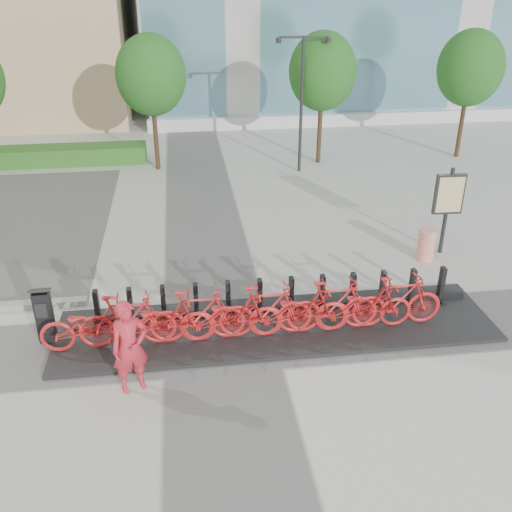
{
  "coord_description": "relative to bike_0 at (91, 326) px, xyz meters",
  "views": [
    {
      "loc": [
        -0.58,
        -10.12,
        7.14
      ],
      "look_at": [
        1.0,
        1.5,
        1.2
      ],
      "focal_mm": 40.0,
      "sensor_mm": 36.0,
      "label": 1
    }
  ],
  "objects": [
    {
      "name": "bike_7",
      "position": [
        5.04,
        0.0,
        0.06
      ],
      "size": [
        2.02,
        0.57,
        1.21
      ],
      "primitive_type": "imported",
      "rotation": [
        0.0,
        0.0,
        1.57
      ],
      "color": "red",
      "rests_on": "dock_pad"
    },
    {
      "name": "bike_3",
      "position": [
        2.16,
        0.0,
        0.06
      ],
      "size": [
        2.02,
        0.57,
        1.21
      ],
      "primitive_type": "imported",
      "rotation": [
        0.0,
        0.0,
        1.57
      ],
      "color": "red",
      "rests_on": "dock_pad"
    },
    {
      "name": "bike_8",
      "position": [
        5.76,
        0.0,
        0.0
      ],
      "size": [
        2.08,
        0.73,
        1.09
      ],
      "primitive_type": "imported",
      "rotation": [
        0.0,
        0.0,
        1.57
      ],
      "color": "red",
      "rests_on": "dock_pad"
    },
    {
      "name": "tree_3",
      "position": [
        13.6,
        12.05,
        2.96
      ],
      "size": [
        2.6,
        2.6,
        5.1
      ],
      "color": "#54331E",
      "rests_on": "ground"
    },
    {
      "name": "tree_1",
      "position": [
        1.1,
        12.05,
        2.96
      ],
      "size": [
        2.6,
        2.6,
        5.1
      ],
      "color": "#54331E",
      "rests_on": "ground"
    },
    {
      "name": "bike_5",
      "position": [
        3.6,
        0.0,
        0.06
      ],
      "size": [
        2.02,
        0.57,
        1.21
      ],
      "primitive_type": "imported",
      "rotation": [
        0.0,
        0.0,
        1.57
      ],
      "color": "red",
      "rests_on": "dock_pad"
    },
    {
      "name": "kiosk",
      "position": [
        -0.99,
        0.43,
        0.07
      ],
      "size": [
        0.4,
        0.34,
        1.29
      ],
      "rotation": [
        0.0,
        0.0,
        0.02
      ],
      "color": "black",
      "rests_on": "dock_pad"
    },
    {
      "name": "worker_red",
      "position": [
        0.88,
        -1.29,
        0.31
      ],
      "size": [
        0.8,
        0.66,
        1.87
      ],
      "primitive_type": "imported",
      "rotation": [
        0.0,
        0.0,
        0.36
      ],
      "color": "red",
      "rests_on": "ground"
    },
    {
      "name": "bike_0",
      "position": [
        0.0,
        0.0,
        0.0
      ],
      "size": [
        2.08,
        0.73,
        1.09
      ],
      "primitive_type": "imported",
      "rotation": [
        0.0,
        0.0,
        1.57
      ],
      "color": "red",
      "rests_on": "dock_pad"
    },
    {
      "name": "bike_4",
      "position": [
        2.88,
        0.0,
        0.0
      ],
      "size": [
        2.08,
        0.73,
        1.09
      ],
      "primitive_type": "imported",
      "rotation": [
        0.0,
        0.0,
        1.57
      ],
      "color": "red",
      "rests_on": "dock_pad"
    },
    {
      "name": "map_sign",
      "position": [
        9.08,
        3.44,
        1.0
      ],
      "size": [
        0.81,
        0.17,
        2.46
      ],
      "rotation": [
        0.0,
        0.0,
        -0.04
      ],
      "color": "black",
      "rests_on": "ground"
    },
    {
      "name": "bike_9",
      "position": [
        6.48,
        0.0,
        0.06
      ],
      "size": [
        2.02,
        0.57,
        1.21
      ],
      "primitive_type": "imported",
      "rotation": [
        0.0,
        0.0,
        1.57
      ],
      "color": "red",
      "rests_on": "dock_pad"
    },
    {
      "name": "tree_2",
      "position": [
        7.6,
        12.05,
        2.96
      ],
      "size": [
        2.6,
        2.6,
        5.1
      ],
      "color": "#54331E",
      "rests_on": "ground"
    },
    {
      "name": "streetlamp",
      "position": [
        6.6,
        11.05,
        2.51
      ],
      "size": [
        2.0,
        0.2,
        5.0
      ],
      "color": "black",
      "rests_on": "ground"
    },
    {
      "name": "construction_barrel",
      "position": [
        8.47,
        3.11,
        -0.18
      ],
      "size": [
        0.53,
        0.53,
        0.89
      ],
      "primitive_type": "cylinder",
      "rotation": [
        0.0,
        0.0,
        -0.17
      ],
      "color": "#FF4C1F",
      "rests_on": "ground"
    },
    {
      "name": "bike_6",
      "position": [
        4.32,
        0.0,
        0.0
      ],
      "size": [
        2.08,
        0.73,
        1.09
      ],
      "primitive_type": "imported",
      "rotation": [
        0.0,
        0.0,
        1.57
      ],
      "color": "red",
      "rests_on": "dock_pad"
    },
    {
      "name": "hedge_b",
      "position": [
        -2.4,
        13.25,
        -0.28
      ],
      "size": [
        6.0,
        1.2,
        0.7
      ],
      "primitive_type": "cube",
      "color": "#2F6D22",
      "rests_on": "ground"
    },
    {
      "name": "dock_rail_posts",
      "position": [
        3.96,
        0.82,
        -0.12
      ],
      "size": [
        8.02,
        0.5,
        0.85
      ],
      "primitive_type": null,
      "color": "black",
      "rests_on": "dock_pad"
    },
    {
      "name": "dock_pad",
      "position": [
        3.9,
        0.35,
        -0.59
      ],
      "size": [
        9.6,
        2.4,
        0.08
      ],
      "primitive_type": "cube",
      "color": "#252525",
      "rests_on": "ground"
    },
    {
      "name": "bike_1",
      "position": [
        0.72,
        0.0,
        0.06
      ],
      "size": [
        2.02,
        0.57,
        1.21
      ],
      "primitive_type": "imported",
      "rotation": [
        0.0,
        0.0,
        1.57
      ],
      "color": "red",
      "rests_on": "dock_pad"
    },
    {
      "name": "ground",
      "position": [
        2.6,
        0.05,
        -0.63
      ],
      "size": [
        120.0,
        120.0,
        0.0
      ],
      "primitive_type": "plane",
      "color": "silver"
    },
    {
      "name": "bike_2",
      "position": [
        1.44,
        0.0,
        0.0
      ],
      "size": [
        2.08,
        0.73,
        1.09
      ],
      "primitive_type": "imported",
      "rotation": [
        0.0,
        0.0,
        1.57
      ],
      "color": "red",
      "rests_on": "dock_pad"
    }
  ]
}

